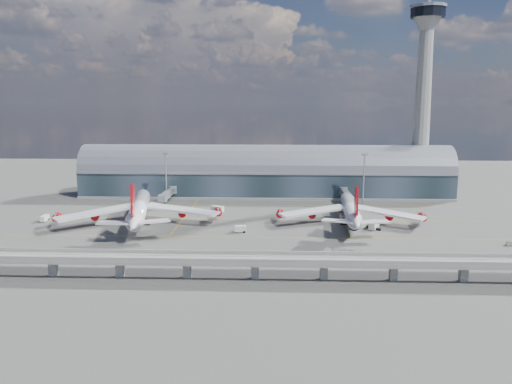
{
  "coord_description": "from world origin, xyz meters",
  "views": [
    {
      "loc": [
        5.82,
        -194.02,
        50.87
      ],
      "look_at": [
        -2.31,
        10.0,
        14.0
      ],
      "focal_mm": 35.0,
      "sensor_mm": 36.0,
      "label": 1
    }
  ],
  "objects_px": {
    "floodlight_mast_left": "(166,176)",
    "floodlight_mast_right": "(364,178)",
    "service_truck_3": "(374,225)",
    "cargo_train_0": "(131,253)",
    "airliner_left": "(139,209)",
    "service_truck_4": "(342,218)",
    "cargo_train_1": "(343,252)",
    "service_truck_5": "(218,209)",
    "control_tower": "(423,101)",
    "service_truck_0": "(45,218)",
    "service_truck_1": "(240,229)",
    "service_truck_2": "(363,224)",
    "airliner_right": "(351,211)"
  },
  "relations": [
    {
      "from": "service_truck_3",
      "to": "cargo_train_1",
      "type": "height_order",
      "value": "service_truck_3"
    },
    {
      "from": "floodlight_mast_left",
      "to": "service_truck_5",
      "type": "relative_size",
      "value": 3.99
    },
    {
      "from": "service_truck_1",
      "to": "service_truck_5",
      "type": "bearing_deg",
      "value": 13.33
    },
    {
      "from": "floodlight_mast_right",
      "to": "service_truck_1",
      "type": "xyz_separation_m",
      "value": [
        -57.99,
        -57.65,
        -12.29
      ]
    },
    {
      "from": "service_truck_3",
      "to": "floodlight_mast_left",
      "type": "bearing_deg",
      "value": 179.37
    },
    {
      "from": "airliner_left",
      "to": "service_truck_1",
      "type": "distance_m",
      "value": 45.49
    },
    {
      "from": "cargo_train_1",
      "to": "cargo_train_0",
      "type": "bearing_deg",
      "value": 86.28
    },
    {
      "from": "floodlight_mast_right",
      "to": "service_truck_3",
      "type": "height_order",
      "value": "floodlight_mast_right"
    },
    {
      "from": "service_truck_2",
      "to": "floodlight_mast_left",
      "type": "bearing_deg",
      "value": 32.97
    },
    {
      "from": "floodlight_mast_left",
      "to": "floodlight_mast_right",
      "type": "distance_m",
      "value": 100.0
    },
    {
      "from": "service_truck_0",
      "to": "service_truck_2",
      "type": "bearing_deg",
      "value": -6.17
    },
    {
      "from": "airliner_left",
      "to": "airliner_right",
      "type": "relative_size",
      "value": 1.11
    },
    {
      "from": "airliner_right",
      "to": "cargo_train_0",
      "type": "distance_m",
      "value": 93.86
    },
    {
      "from": "service_truck_2",
      "to": "service_truck_3",
      "type": "relative_size",
      "value": 0.98
    },
    {
      "from": "control_tower",
      "to": "service_truck_4",
      "type": "relative_size",
      "value": 19.09
    },
    {
      "from": "service_truck_2",
      "to": "cargo_train_1",
      "type": "relative_size",
      "value": 0.93
    },
    {
      "from": "service_truck_3",
      "to": "cargo_train_0",
      "type": "xyz_separation_m",
      "value": [
        -88.2,
        -39.64,
        -0.71
      ]
    },
    {
      "from": "control_tower",
      "to": "service_truck_4",
      "type": "xyz_separation_m",
      "value": [
        -50.12,
        -65.26,
        -50.12
      ]
    },
    {
      "from": "floodlight_mast_right",
      "to": "service_truck_1",
      "type": "distance_m",
      "value": 82.69
    },
    {
      "from": "service_truck_4",
      "to": "service_truck_5",
      "type": "distance_m",
      "value": 58.38
    },
    {
      "from": "service_truck_0",
      "to": "service_truck_5",
      "type": "height_order",
      "value": "service_truck_5"
    },
    {
      "from": "airliner_right",
      "to": "floodlight_mast_right",
      "type": "bearing_deg",
      "value": 77.48
    },
    {
      "from": "floodlight_mast_left",
      "to": "service_truck_2",
      "type": "height_order",
      "value": "floodlight_mast_left"
    },
    {
      "from": "airliner_left",
      "to": "cargo_train_0",
      "type": "xyz_separation_m",
      "value": [
        9.36,
        -44.25,
        -5.46
      ]
    },
    {
      "from": "airliner_left",
      "to": "service_truck_2",
      "type": "bearing_deg",
      "value": -12.87
    },
    {
      "from": "control_tower",
      "to": "airliner_right",
      "type": "bearing_deg",
      "value": -124.31
    },
    {
      "from": "service_truck_2",
      "to": "cargo_train_1",
      "type": "bearing_deg",
      "value": 131.46
    },
    {
      "from": "service_truck_0",
      "to": "service_truck_2",
      "type": "relative_size",
      "value": 0.86
    },
    {
      "from": "service_truck_3",
      "to": "airliner_left",
      "type": "bearing_deg",
      "value": -155.49
    },
    {
      "from": "floodlight_mast_left",
      "to": "airliner_right",
      "type": "distance_m",
      "value": 97.28
    },
    {
      "from": "control_tower",
      "to": "airliner_left",
      "type": "xyz_separation_m",
      "value": [
        -136.68,
        -74.05,
        -45.19
      ]
    },
    {
      "from": "service_truck_0",
      "to": "cargo_train_0",
      "type": "distance_m",
      "value": 70.83
    },
    {
      "from": "service_truck_5",
      "to": "cargo_train_0",
      "type": "bearing_deg",
      "value": -169.65
    },
    {
      "from": "floodlight_mast_right",
      "to": "service_truck_1",
      "type": "height_order",
      "value": "floodlight_mast_right"
    },
    {
      "from": "service_truck_1",
      "to": "cargo_train_0",
      "type": "xyz_separation_m",
      "value": [
        -34.33,
        -32.65,
        -0.36
      ]
    },
    {
      "from": "floodlight_mast_right",
      "to": "cargo_train_1",
      "type": "relative_size",
      "value": 3.34
    },
    {
      "from": "service_truck_4",
      "to": "cargo_train_1",
      "type": "relative_size",
      "value": 0.7
    },
    {
      "from": "service_truck_4",
      "to": "cargo_train_0",
      "type": "height_order",
      "value": "service_truck_4"
    },
    {
      "from": "cargo_train_1",
      "to": "service_truck_5",
      "type": "bearing_deg",
      "value": 30.6
    },
    {
      "from": "control_tower",
      "to": "service_truck_4",
      "type": "height_order",
      "value": "control_tower"
    },
    {
      "from": "airliner_left",
      "to": "service_truck_4",
      "type": "bearing_deg",
      "value": -5.73
    },
    {
      "from": "service_truck_3",
      "to": "cargo_train_0",
      "type": "height_order",
      "value": "service_truck_3"
    },
    {
      "from": "service_truck_1",
      "to": "service_truck_4",
      "type": "xyz_separation_m",
      "value": [
        42.87,
        20.4,
        0.18
      ]
    },
    {
      "from": "control_tower",
      "to": "floodlight_mast_left",
      "type": "distance_m",
      "value": 143.01
    },
    {
      "from": "floodlight_mast_left",
      "to": "service_truck_3",
      "type": "distance_m",
      "value": 109.1
    },
    {
      "from": "control_tower",
      "to": "floodlight_mast_left",
      "type": "xyz_separation_m",
      "value": [
        -135.0,
        -28.0,
        -38.0
      ]
    },
    {
      "from": "airliner_right",
      "to": "cargo_train_1",
      "type": "bearing_deg",
      "value": -97.06
    },
    {
      "from": "floodlight_mast_left",
      "to": "airliner_left",
      "type": "relative_size",
      "value": 0.35
    },
    {
      "from": "service_truck_4",
      "to": "service_truck_5",
      "type": "bearing_deg",
      "value": 169.87
    },
    {
      "from": "airliner_right",
      "to": "cargo_train_0",
      "type": "bearing_deg",
      "value": -144.45
    }
  ]
}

